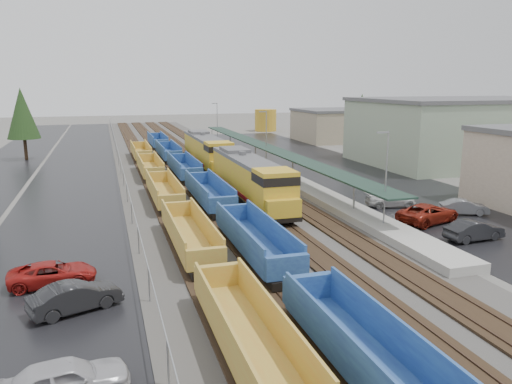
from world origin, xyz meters
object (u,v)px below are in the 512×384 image
(storage_tank, at_px, (266,120))
(parked_car_east_e, at_px, (464,207))
(parked_car_west_a, at_px, (65,380))
(locomotive_trail, at_px, (207,151))
(well_string_blue, at_px, (209,194))
(parked_car_east_a, at_px, (474,231))
(parked_car_west_c, at_px, (53,274))
(parked_car_east_b, at_px, (428,213))
(parked_car_west_b, at_px, (76,297))
(parked_car_east_c, at_px, (391,200))
(well_string_yellow, at_px, (174,210))
(locomotive_lead, at_px, (250,179))

(storage_tank, bearing_deg, parked_car_east_e, -95.61)
(parked_car_west_a, bearing_deg, locomotive_trail, -27.26)
(locomotive_trail, height_order, parked_car_west_a, locomotive_trail)
(well_string_blue, bearing_deg, parked_car_east_a, -44.78)
(parked_car_west_a, xyz_separation_m, parked_car_west_c, (-1.43, 11.80, -0.12))
(well_string_blue, height_order, parked_car_east_b, well_string_blue)
(parked_car_west_b, distance_m, parked_car_east_c, 31.50)
(storage_tank, relative_size, parked_car_west_b, 1.15)
(parked_car_west_a, xyz_separation_m, parked_car_east_c, (27.76, 22.71, -0.10))
(parked_car_west_a, distance_m, parked_car_east_b, 32.46)
(locomotive_trail, relative_size, well_string_blue, 0.20)
(locomotive_trail, height_order, parked_car_west_b, locomotive_trail)
(well_string_yellow, height_order, parked_car_east_e, well_string_yellow)
(parked_car_east_a, relative_size, parked_car_east_c, 0.96)
(locomotive_lead, relative_size, parked_car_west_a, 4.43)
(parked_car_west_b, bearing_deg, parked_car_east_c, -83.10)
(parked_car_west_b, height_order, parked_car_east_e, parked_car_west_b)
(parked_car_west_c, xyz_separation_m, parked_car_east_e, (33.91, 6.41, 0.00))
(parked_car_east_b, xyz_separation_m, parked_car_east_e, (4.73, 1.37, -0.13))
(parked_car_east_c, bearing_deg, locomotive_trail, 37.34)
(locomotive_lead, bearing_deg, parked_car_west_a, -118.87)
(storage_tank, relative_size, parked_car_east_b, 0.91)
(locomotive_lead, height_order, parked_car_east_a, locomotive_lead)
(parked_car_east_e, bearing_deg, well_string_yellow, 99.13)
(parked_car_west_b, bearing_deg, well_string_yellow, -46.47)
(well_string_blue, bearing_deg, parked_car_east_e, -25.57)
(parked_car_west_b, distance_m, parked_car_east_e, 34.10)
(storage_tank, distance_m, parked_car_east_b, 84.80)
(parked_car_west_a, bearing_deg, parked_car_east_b, -68.58)
(well_string_yellow, distance_m, storage_tank, 84.30)
(parked_car_east_a, bearing_deg, locomotive_trail, 15.36)
(storage_tank, xyz_separation_m, parked_car_east_a, (-12.52, -88.96, -1.90))
(locomotive_lead, height_order, parked_car_west_a, locomotive_lead)
(locomotive_lead, height_order, locomotive_trail, same)
(locomotive_lead, bearing_deg, parked_car_east_b, -40.90)
(locomotive_trail, relative_size, parked_car_east_e, 5.01)
(locomotive_trail, bearing_deg, parked_car_east_b, -68.57)
(locomotive_trail, relative_size, parked_car_east_a, 4.51)
(parked_car_west_a, relative_size, parked_car_east_e, 1.13)
(well_string_yellow, relative_size, parked_car_east_c, 18.42)
(locomotive_trail, relative_size, well_string_yellow, 0.24)
(well_string_blue, distance_m, parked_car_west_a, 30.53)
(parked_car_west_a, xyz_separation_m, parked_car_east_a, (28.07, 11.69, -0.04))
(parked_car_west_c, relative_size, parked_car_east_c, 1.02)
(parked_car_east_a, bearing_deg, parked_car_east_e, -37.83)
(storage_tank, bearing_deg, locomotive_trail, -115.98)
(locomotive_trail, xyz_separation_m, parked_car_east_a, (12.81, -36.98, -1.74))
(parked_car_west_a, relative_size, parked_car_east_c, 0.98)
(locomotive_lead, height_order, well_string_yellow, locomotive_lead)
(well_string_yellow, xyz_separation_m, parked_car_east_a, (20.81, -11.55, -0.35))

